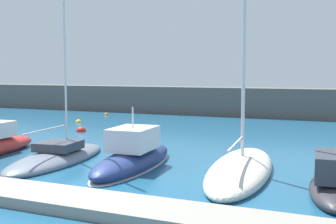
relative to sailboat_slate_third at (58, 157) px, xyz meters
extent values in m
plane|color=#1E567A|center=(4.26, -4.26, -0.24)|extent=(120.00, 120.00, 0.00)
cube|color=gray|center=(4.26, -6.27, -0.04)|extent=(35.30, 2.25, 0.40)
cube|color=#5B5651|center=(4.26, 28.53, 1.33)|extent=(108.00, 3.77, 3.15)
ellipsoid|color=slate|center=(0.00, -0.02, -0.11)|extent=(3.82, 9.05, 0.95)
cylinder|color=silver|center=(-0.11, 0.98, 7.36)|extent=(0.12, 0.12, 13.98)
cylinder|color=silver|center=(0.13, -1.20, 1.64)|extent=(0.49, 3.77, 0.08)
cube|color=#333842|center=(-0.01, 0.11, 0.60)|extent=(2.28, 2.35, 0.47)
ellipsoid|color=navy|center=(4.50, 0.34, 0.08)|extent=(2.89, 8.41, 1.19)
ellipsoid|color=silver|center=(4.50, 0.34, -0.22)|extent=(2.92, 8.50, 0.12)
cube|color=silver|center=(4.50, 0.31, 1.24)|extent=(2.15, 2.84, 1.14)
cube|color=black|center=(4.42, 1.53, 1.41)|extent=(1.81, 0.80, 0.64)
cylinder|color=silver|center=(4.50, 0.31, 2.34)|extent=(0.08, 0.08, 1.05)
ellipsoid|color=silver|center=(9.92, 1.07, -0.05)|extent=(3.84, 10.59, 1.22)
cylinder|color=silver|center=(10.07, -0.37, 1.48)|extent=(0.58, 4.55, 0.12)
ellipsoid|color=#2D2D33|center=(14.23, -0.74, -0.07)|extent=(2.48, 6.22, 0.98)
cube|color=black|center=(14.16, 0.19, 1.08)|extent=(1.51, 0.78, 0.57)
sphere|color=red|center=(-5.66, 10.32, -0.24)|extent=(0.80, 0.80, 0.80)
sphere|color=yellow|center=(-9.65, 15.61, -0.24)|extent=(0.58, 0.58, 0.58)
sphere|color=orange|center=(-11.06, 22.97, -0.24)|extent=(0.50, 0.50, 0.50)
camera|label=1|loc=(14.77, -18.84, 4.62)|focal=45.90mm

